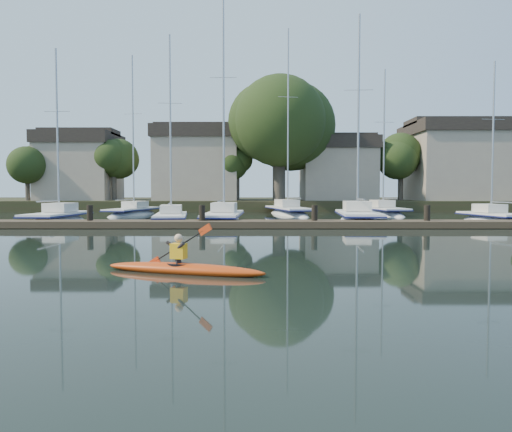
{
  "coord_description": "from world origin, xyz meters",
  "views": [
    {
      "loc": [
        -0.04,
        -12.54,
        2.01
      ],
      "look_at": [
        -0.09,
        2.94,
        1.2
      ],
      "focal_mm": 35.0,
      "sensor_mm": 36.0,
      "label": 1
    }
  ],
  "objects_px": {
    "sailboat_2": "(224,226)",
    "sailboat_3": "(358,226)",
    "sailboat_1": "(171,226)",
    "sailboat_5": "(133,217)",
    "dock": "(258,224)",
    "sailboat_0": "(58,226)",
    "sailboat_4": "(492,225)",
    "sailboat_6": "(289,217)",
    "kayak": "(183,267)",
    "sailboat_7": "(384,217)"
  },
  "relations": [
    {
      "from": "kayak",
      "to": "sailboat_5",
      "type": "relative_size",
      "value": 0.3
    },
    {
      "from": "sailboat_5",
      "to": "kayak",
      "type": "bearing_deg",
      "value": -62.52
    },
    {
      "from": "sailboat_7",
      "to": "sailboat_0",
      "type": "bearing_deg",
      "value": -162.79
    },
    {
      "from": "sailboat_4",
      "to": "sailboat_2",
      "type": "bearing_deg",
      "value": 174.08
    },
    {
      "from": "dock",
      "to": "sailboat_6",
      "type": "bearing_deg",
      "value": 79.84
    },
    {
      "from": "sailboat_4",
      "to": "sailboat_3",
      "type": "bearing_deg",
      "value": 175.03
    },
    {
      "from": "sailboat_3",
      "to": "sailboat_7",
      "type": "distance_m",
      "value": 10.13
    },
    {
      "from": "sailboat_0",
      "to": "kayak",
      "type": "bearing_deg",
      "value": -57.67
    },
    {
      "from": "sailboat_2",
      "to": "sailboat_4",
      "type": "xyz_separation_m",
      "value": [
        16.78,
        0.56,
        0.01
      ]
    },
    {
      "from": "sailboat_1",
      "to": "sailboat_3",
      "type": "bearing_deg",
      "value": -5.83
    },
    {
      "from": "sailboat_0",
      "to": "sailboat_5",
      "type": "bearing_deg",
      "value": 78.23
    },
    {
      "from": "sailboat_1",
      "to": "sailboat_4",
      "type": "bearing_deg",
      "value": -5.2
    },
    {
      "from": "dock",
      "to": "sailboat_7",
      "type": "bearing_deg",
      "value": 53.04
    },
    {
      "from": "dock",
      "to": "sailboat_3",
      "type": "xyz_separation_m",
      "value": [
        6.14,
        4.13,
        -0.41
      ]
    },
    {
      "from": "sailboat_3",
      "to": "sailboat_5",
      "type": "distance_m",
      "value": 18.46
    },
    {
      "from": "kayak",
      "to": "sailboat_1",
      "type": "height_order",
      "value": "sailboat_1"
    },
    {
      "from": "sailboat_4",
      "to": "sailboat_5",
      "type": "bearing_deg",
      "value": 153.05
    },
    {
      "from": "sailboat_5",
      "to": "sailboat_7",
      "type": "height_order",
      "value": "sailboat_5"
    },
    {
      "from": "dock",
      "to": "sailboat_5",
      "type": "distance_m",
      "value": 16.48
    },
    {
      "from": "sailboat_3",
      "to": "sailboat_5",
      "type": "relative_size",
      "value": 1.02
    },
    {
      "from": "kayak",
      "to": "sailboat_0",
      "type": "relative_size",
      "value": 0.35
    },
    {
      "from": "sailboat_2",
      "to": "sailboat_3",
      "type": "height_order",
      "value": "sailboat_2"
    },
    {
      "from": "sailboat_1",
      "to": "sailboat_2",
      "type": "xyz_separation_m",
      "value": [
        3.21,
        0.14,
        -0.02
      ]
    },
    {
      "from": "dock",
      "to": "sailboat_2",
      "type": "height_order",
      "value": "sailboat_2"
    },
    {
      "from": "sailboat_4",
      "to": "sailboat_6",
      "type": "bearing_deg",
      "value": 134.94
    },
    {
      "from": "sailboat_1",
      "to": "sailboat_6",
      "type": "bearing_deg",
      "value": 44.67
    },
    {
      "from": "sailboat_2",
      "to": "sailboat_6",
      "type": "xyz_separation_m",
      "value": [
        4.6,
        9.81,
        0.0
      ]
    },
    {
      "from": "sailboat_5",
      "to": "sailboat_7",
      "type": "distance_m",
      "value": 20.11
    },
    {
      "from": "sailboat_4",
      "to": "sailboat_0",
      "type": "bearing_deg",
      "value": 173.25
    },
    {
      "from": "sailboat_3",
      "to": "sailboat_6",
      "type": "xyz_separation_m",
      "value": [
        -3.67,
        9.68,
        0.02
      ]
    },
    {
      "from": "sailboat_5",
      "to": "sailboat_6",
      "type": "height_order",
      "value": "sailboat_6"
    },
    {
      "from": "dock",
      "to": "sailboat_4",
      "type": "bearing_deg",
      "value": 17.27
    },
    {
      "from": "kayak",
      "to": "sailboat_6",
      "type": "relative_size",
      "value": 0.25
    },
    {
      "from": "sailboat_2",
      "to": "sailboat_3",
      "type": "bearing_deg",
      "value": 2.43
    },
    {
      "from": "sailboat_1",
      "to": "sailboat_2",
      "type": "height_order",
      "value": "sailboat_2"
    },
    {
      "from": "sailboat_0",
      "to": "sailboat_2",
      "type": "height_order",
      "value": "sailboat_2"
    },
    {
      "from": "dock",
      "to": "sailboat_0",
      "type": "relative_size",
      "value": 2.85
    },
    {
      "from": "sailboat_2",
      "to": "sailboat_5",
      "type": "xyz_separation_m",
      "value": [
        -7.86,
        9.11,
        0.02
      ]
    },
    {
      "from": "sailboat_2",
      "to": "sailboat_7",
      "type": "relative_size",
      "value": 1.18
    },
    {
      "from": "sailboat_0",
      "to": "sailboat_1",
      "type": "xyz_separation_m",
      "value": [
        7.02,
        -0.19,
        0.02
      ]
    },
    {
      "from": "sailboat_0",
      "to": "sailboat_6",
      "type": "xyz_separation_m",
      "value": [
        14.84,
        9.76,
        0.01
      ]
    },
    {
      "from": "sailboat_3",
      "to": "sailboat_4",
      "type": "height_order",
      "value": "sailboat_3"
    },
    {
      "from": "sailboat_3",
      "to": "sailboat_7",
      "type": "relative_size",
      "value": 1.1
    },
    {
      "from": "sailboat_1",
      "to": "sailboat_3",
      "type": "relative_size",
      "value": 0.89
    },
    {
      "from": "sailboat_5",
      "to": "sailboat_6",
      "type": "relative_size",
      "value": 0.85
    },
    {
      "from": "sailboat_5",
      "to": "sailboat_6",
      "type": "xyz_separation_m",
      "value": [
        12.47,
        0.71,
        -0.02
      ]
    },
    {
      "from": "sailboat_1",
      "to": "sailboat_5",
      "type": "distance_m",
      "value": 10.35
    },
    {
      "from": "dock",
      "to": "sailboat_6",
      "type": "relative_size",
      "value": 2.09
    },
    {
      "from": "kayak",
      "to": "sailboat_7",
      "type": "bearing_deg",
      "value": 84.67
    },
    {
      "from": "sailboat_6",
      "to": "sailboat_7",
      "type": "height_order",
      "value": "sailboat_6"
    }
  ]
}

